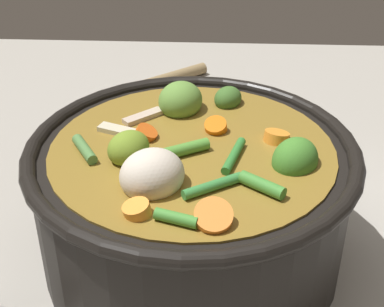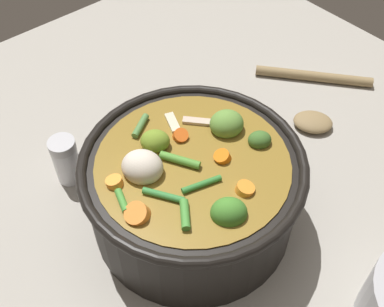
# 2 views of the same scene
# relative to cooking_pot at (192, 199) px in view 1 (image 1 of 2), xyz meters

# --- Properties ---
(ground_plane) EXTENTS (1.10, 1.10, 0.00)m
(ground_plane) POSITION_rel_cooking_pot_xyz_m (-0.00, 0.00, -0.06)
(ground_plane) COLOR #9E998E
(cooking_pot) EXTENTS (0.28, 0.28, 0.14)m
(cooking_pot) POSITION_rel_cooking_pot_xyz_m (0.00, 0.00, 0.00)
(cooking_pot) COLOR black
(cooking_pot) RESTS_ON ground_plane
(wooden_spoon) EXTENTS (0.20, 0.20, 0.02)m
(wooden_spoon) POSITION_rel_cooking_pot_xyz_m (-0.04, 0.31, -0.06)
(wooden_spoon) COLOR olive
(wooden_spoon) RESTS_ON ground_plane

